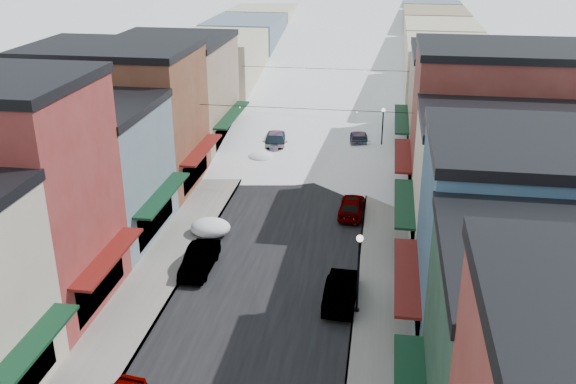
% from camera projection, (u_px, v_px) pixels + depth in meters
% --- Properties ---
extents(road, '(10.00, 160.00, 0.01)m').
position_uv_depth(road, '(328.00, 116.00, 69.31)').
color(road, black).
rests_on(road, ground).
extents(sidewalk_left, '(3.20, 160.00, 0.15)m').
position_uv_depth(sidewalk_left, '(268.00, 113.00, 70.22)').
color(sidewalk_left, gray).
rests_on(sidewalk_left, ground).
extents(sidewalk_right, '(3.20, 160.00, 0.15)m').
position_uv_depth(sidewalk_right, '(389.00, 118.00, 68.35)').
color(sidewalk_right, gray).
rests_on(sidewalk_right, ground).
extents(curb_left, '(0.10, 160.00, 0.15)m').
position_uv_depth(curb_left, '(282.00, 114.00, 70.00)').
color(curb_left, slate).
rests_on(curb_left, ground).
extents(curb_right, '(0.10, 160.00, 0.15)m').
position_uv_depth(curb_right, '(375.00, 118.00, 68.57)').
color(curb_right, slate).
rests_on(curb_right, ground).
extents(bldg_l_grayblue, '(11.30, 9.20, 9.00)m').
position_uv_depth(bldg_l_grayblue, '(78.00, 170.00, 41.15)').
color(bldg_l_grayblue, slate).
rests_on(bldg_l_grayblue, ground).
extents(bldg_l_brick_far, '(13.30, 9.20, 11.00)m').
position_uv_depth(bldg_l_brick_far, '(117.00, 117.00, 49.13)').
color(bldg_l_brick_far, brown).
rests_on(bldg_l_brick_far, ground).
extents(bldg_l_tan, '(11.30, 11.20, 10.00)m').
position_uv_depth(bldg_l_tan, '(172.00, 93.00, 58.30)').
color(bldg_l_tan, '#90745E').
rests_on(bldg_l_tan, ground).
extents(bldg_r_blue, '(11.30, 9.20, 10.50)m').
position_uv_depth(bldg_r_blue, '(532.00, 246.00, 29.83)').
color(bldg_r_blue, '#355978').
rests_on(bldg_r_blue, ground).
extents(bldg_r_cream, '(12.30, 9.20, 9.00)m').
position_uv_depth(bldg_r_cream, '(509.00, 189.00, 38.26)').
color(bldg_r_cream, beige).
rests_on(bldg_r_cream, ground).
extents(bldg_r_brick_far, '(13.30, 9.20, 11.50)m').
position_uv_depth(bldg_r_brick_far, '(498.00, 126.00, 45.93)').
color(bldg_r_brick_far, maroon).
rests_on(bldg_r_brick_far, ground).
extents(bldg_r_tan, '(11.30, 11.20, 9.50)m').
position_uv_depth(bldg_r_tan, '(468.00, 104.00, 55.58)').
color(bldg_r_tan, '#8C735C').
rests_on(bldg_r_tan, ground).
extents(distant_blocks, '(34.00, 55.00, 8.00)m').
position_uv_depth(distant_blocks, '(344.00, 44.00, 88.78)').
color(distant_blocks, gray).
rests_on(distant_blocks, ground).
extents(overhead_cables, '(16.40, 15.04, 0.04)m').
position_uv_depth(overhead_cables, '(315.00, 86.00, 55.53)').
color(overhead_cables, black).
rests_on(overhead_cables, ground).
extents(car_dark_hatch, '(1.53, 4.36, 1.43)m').
position_uv_depth(car_dark_hatch, '(199.00, 259.00, 38.04)').
color(car_dark_hatch, black).
rests_on(car_dark_hatch, ground).
extents(car_silver_wagon, '(2.86, 5.86, 1.64)m').
position_uv_depth(car_silver_wagon, '(275.00, 143.00, 58.24)').
color(car_silver_wagon, gray).
rests_on(car_silver_wagon, ground).
extents(car_green_sedan, '(1.76, 4.68, 1.53)m').
position_uv_depth(car_green_sedan, '(341.00, 290.00, 34.77)').
color(car_green_sedan, black).
rests_on(car_green_sedan, ground).
extents(car_gray_suv, '(1.86, 4.33, 1.46)m').
position_uv_depth(car_gray_suv, '(352.00, 206.00, 45.36)').
color(car_gray_suv, gray).
rests_on(car_gray_suv, ground).
extents(car_black_sedan, '(2.66, 5.46, 1.53)m').
position_uv_depth(car_black_sedan, '(358.00, 140.00, 59.30)').
color(car_black_sedan, black).
rests_on(car_black_sedan, ground).
extents(car_lane_silver, '(2.10, 4.82, 1.62)m').
position_uv_depth(car_lane_silver, '(320.00, 103.00, 71.34)').
color(car_lane_silver, gray).
rests_on(car_lane_silver, ground).
extents(car_lane_white, '(2.77, 5.69, 1.56)m').
position_uv_depth(car_lane_white, '(349.00, 106.00, 70.33)').
color(car_lane_white, silver).
rests_on(car_lane_white, ground).
extents(streetlamp_near, '(0.37, 0.37, 4.46)m').
position_uv_depth(streetlamp_near, '(359.00, 264.00, 32.93)').
color(streetlamp_near, black).
rests_on(streetlamp_near, sidewalk_right).
extents(streetlamp_far, '(0.36, 0.36, 4.35)m').
position_uv_depth(streetlamp_far, '(383.00, 126.00, 55.97)').
color(streetlamp_far, black).
rests_on(streetlamp_far, sidewalk_right).
extents(snow_pile_mid, '(2.68, 2.85, 1.13)m').
position_uv_depth(snow_pile_mid, '(211.00, 227.00, 42.54)').
color(snow_pile_mid, white).
rests_on(snow_pile_mid, ground).
extents(snow_pile_far, '(2.39, 2.67, 1.01)m').
position_uv_depth(snow_pile_far, '(261.00, 158.00, 55.41)').
color(snow_pile_far, white).
rests_on(snow_pile_far, ground).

